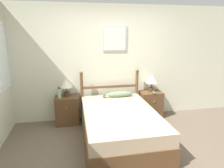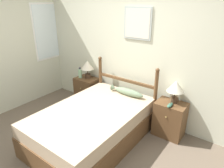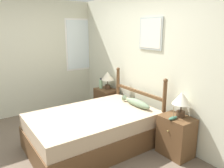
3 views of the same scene
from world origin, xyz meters
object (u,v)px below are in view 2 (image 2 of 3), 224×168
model_boat (170,105)px  nightstand_left (87,91)px  bed (93,125)px  bottle (80,73)px  fish_pillow (127,92)px  table_lamp_right (176,87)px  nightstand_right (170,119)px  table_lamp_left (87,66)px

model_boat → nightstand_left: bearing=176.6°
bed → bottle: bottle is taller
nightstand_left → fish_pillow: size_ratio=0.91×
model_boat → bottle: bearing=178.1°
bottle → table_lamp_right: bearing=2.7°
nightstand_right → table_lamp_left: 2.01m
nightstand_left → table_lamp_left: size_ratio=1.60×
nightstand_right → table_lamp_left: size_ratio=1.60×
nightstand_left → table_lamp_left: 0.58m
fish_pillow → table_lamp_right: bearing=10.5°
nightstand_left → bed: bearing=-43.0°
bottle → model_boat: 2.09m
fish_pillow → bed: bearing=-101.0°
fish_pillow → nightstand_right: bearing=7.4°
nightstand_left → model_boat: bearing=-3.4°
model_boat → table_lamp_right: bearing=89.7°
nightstand_left → nightstand_right: (1.93, 0.00, 0.00)m
table_lamp_left → nightstand_left: bearing=-102.7°
table_lamp_right → model_boat: 0.30m
bed → bottle: (-1.10, 0.85, 0.44)m
table_lamp_left → fish_pillow: bearing=-7.3°
nightstand_right → table_lamp_right: 0.58m
nightstand_right → nightstand_left: bearing=180.0°
table_lamp_right → nightstand_right: bearing=-107.9°
table_lamp_right → bottle: bearing=-177.3°
nightstand_right → table_lamp_left: table_lamp_left is taller
bed → bottle: 1.46m
nightstand_right → model_boat: (0.01, -0.12, 0.33)m
bed → model_boat: model_boat is taller
bottle → nightstand_right: bearing=1.4°
nightstand_left → fish_pillow: (1.12, -0.11, 0.33)m
bed → nightstand_left: 1.32m
nightstand_left → table_lamp_right: (1.95, 0.05, 0.58)m
table_lamp_right → bottle: table_lamp_right is taller
nightstand_right → table_lamp_right: size_ratio=1.60×
bed → model_boat: bearing=38.6°
table_lamp_left → bottle: table_lamp_left is taller
table_lamp_left → model_boat: 1.96m
bed → nightstand_right: nightstand_right is taller
fish_pillow → bottle: bearing=177.4°
bed → fish_pillow: fish_pillow is taller
nightstand_right → table_lamp_left: bearing=178.9°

